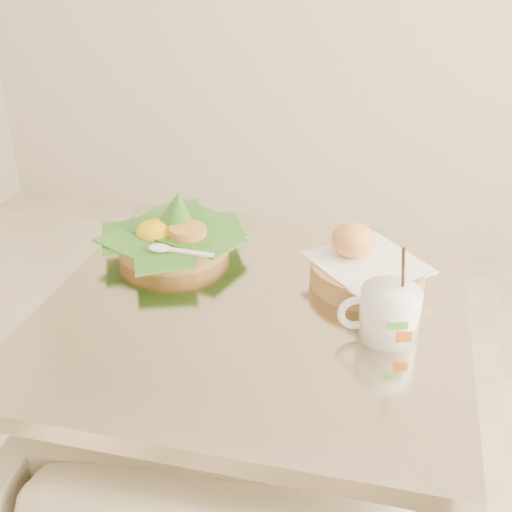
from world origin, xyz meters
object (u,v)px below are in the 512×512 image
(rice_basket, at_px, (173,233))
(bread_basket, at_px, (365,267))
(cafe_table, at_px, (255,404))
(coffee_mug, at_px, (388,312))

(rice_basket, xyz_separation_m, bread_basket, (0.37, -0.01, -0.01))
(cafe_table, relative_size, coffee_mug, 4.69)
(bread_basket, relative_size, coffee_mug, 1.51)
(cafe_table, distance_m, rice_basket, 0.36)
(cafe_table, xyz_separation_m, coffee_mug, (0.22, -0.03, 0.26))
(cafe_table, xyz_separation_m, bread_basket, (0.16, 0.13, 0.25))
(cafe_table, bearing_deg, rice_basket, 146.94)
(rice_basket, xyz_separation_m, coffee_mug, (0.43, -0.17, 0.01))
(bread_basket, bearing_deg, rice_basket, 178.22)
(cafe_table, relative_size, rice_basket, 2.79)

